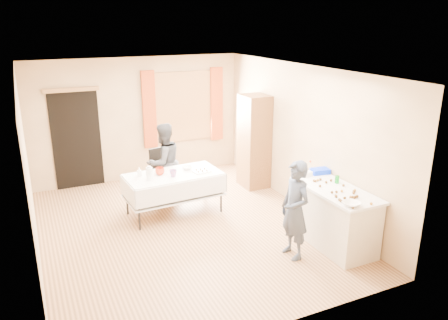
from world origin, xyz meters
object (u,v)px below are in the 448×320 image
chair (163,182)px  woman (164,162)px  party_table (174,190)px  cabinet (254,141)px  counter (334,217)px  girl (295,210)px

chair → woman: 0.50m
party_table → woman: (0.05, 0.69, 0.31)m
cabinet → counter: size_ratio=1.30×
girl → woman: size_ratio=0.97×
cabinet → party_table: 2.11m
counter → woman: size_ratio=0.97×
counter → party_table: size_ratio=0.85×
chair → woman: bearing=-109.3°
cabinet → girl: cabinet is taller
chair → girl: size_ratio=0.65×
cabinet → girl: (-0.85, -2.78, -0.22)m
cabinet → girl: 2.92m
chair → woman: woman is taller
cabinet → woman: size_ratio=1.27×
counter → chair: size_ratio=1.54×
party_table → girl: size_ratio=1.18×
counter → woman: woman is taller
cabinet → woman: (-1.90, 0.06, -0.20)m
cabinet → woman: cabinet is taller
girl → party_table: bearing=-155.8°
counter → cabinet: bearing=87.9°
party_table → woman: bearing=82.9°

